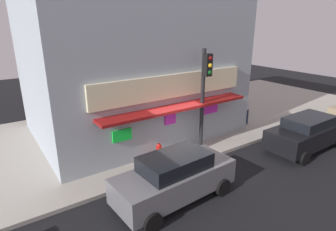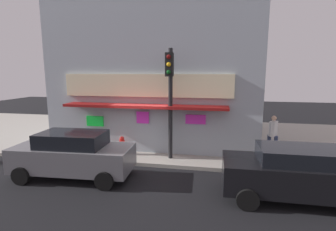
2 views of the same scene
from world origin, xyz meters
name	(u,v)px [view 1 (image 1 of 2)]	position (x,y,z in m)	size (l,w,h in m)	color
ground_plane	(188,167)	(0.00, 0.00, 0.00)	(52.08, 52.08, 0.00)	black
sidewalk	(134,130)	(0.00, 5.03, 0.08)	(34.72, 10.06, 0.16)	#A39E93
corner_building	(132,51)	(0.17, 5.17, 4.44)	(10.19, 8.37, 8.57)	#9EA8B2
traffic_light	(204,87)	(1.39, 0.73, 3.18)	(0.32, 0.58, 4.71)	black
fire_hydrant	(159,152)	(-0.88, 0.95, 0.56)	(0.49, 0.25, 0.84)	red
trash_can	(70,165)	(-4.43, 1.85, 0.62)	(0.60, 0.60, 0.92)	#2D2D2D
pedestrian	(245,107)	(5.83, 2.04, 1.17)	(0.48, 0.55, 1.83)	navy
potted_plant_by_doorway	(177,134)	(0.80, 1.95, 0.70)	(0.65, 0.65, 0.97)	brown
parked_car_grey	(175,177)	(-1.82, -1.52, 0.89)	(4.43, 2.10, 1.73)	slate
parked_car_black	(307,132)	(5.86, -1.80, 0.87)	(4.56, 1.99, 1.67)	black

